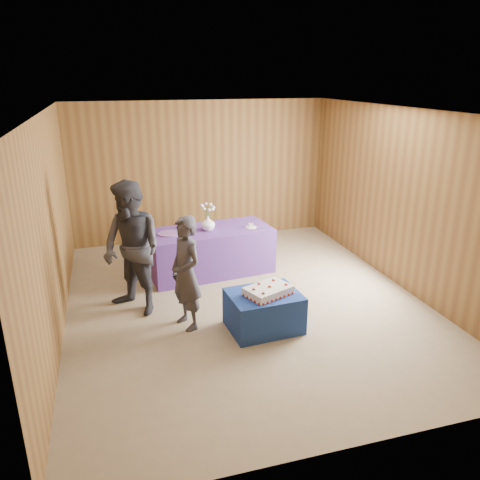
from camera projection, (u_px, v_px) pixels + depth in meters
name	position (u px, v px, depth m)	size (l,w,h in m)	color
ground	(245.00, 301.00, 6.86)	(6.00, 6.00, 0.00)	gray
room_shell	(245.00, 180.00, 6.26)	(5.04, 6.04, 2.72)	brown
cake_table	(264.00, 311.00, 6.05)	(0.90, 0.70, 0.50)	navy
serving_table	(210.00, 251.00, 7.76)	(2.00, 0.90, 0.75)	#4B3490
sheet_cake	(268.00, 291.00, 5.93)	(0.69, 0.59, 0.14)	silver
vase	(208.00, 223.00, 7.57)	(0.23, 0.23, 0.24)	white
flower_spray	(208.00, 207.00, 7.48)	(0.25, 0.25, 0.19)	#255C26
platter	(169.00, 234.00, 7.41)	(0.35, 0.35, 0.02)	#7850A0
plate	(251.00, 227.00, 7.73)	(0.18, 0.18, 0.01)	white
cake_slice	(251.00, 225.00, 7.72)	(0.08, 0.08, 0.09)	silver
knife	(258.00, 229.00, 7.63)	(0.26, 0.02, 0.00)	#BCBCC1
guest_left	(186.00, 273.00, 5.94)	(0.55, 0.36, 1.51)	#35343E
guest_right	(132.00, 249.00, 6.27)	(0.90, 0.70, 1.85)	#2F3038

